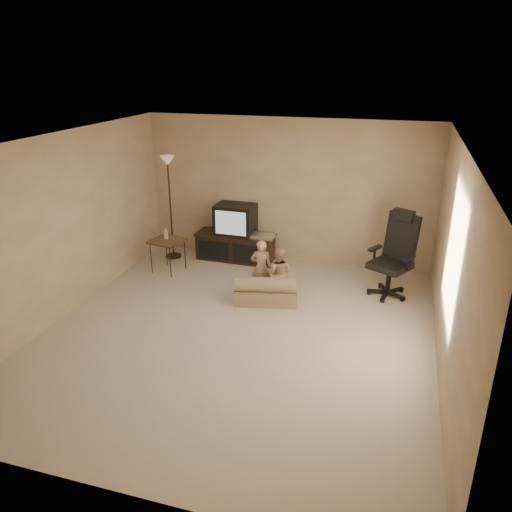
{
  "coord_description": "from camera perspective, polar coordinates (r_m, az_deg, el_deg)",
  "views": [
    {
      "loc": [
        1.87,
        -5.45,
        3.38
      ],
      "look_at": [
        0.08,
        0.6,
        0.88
      ],
      "focal_mm": 35.0,
      "sensor_mm": 36.0,
      "label": 1
    }
  ],
  "objects": [
    {
      "name": "tv_stand",
      "position": [
        8.9,
        -2.33,
        2.17
      ],
      "size": [
        1.43,
        0.56,
        1.02
      ],
      "rotation": [
        0.0,
        0.0,
        -0.03
      ],
      "color": "black",
      "rests_on": "floor"
    },
    {
      "name": "floor_lamp",
      "position": [
        8.87,
        -9.92,
        8.04
      ],
      "size": [
        0.29,
        0.29,
        1.85
      ],
      "color": "black",
      "rests_on": "floor"
    },
    {
      "name": "toddler_left",
      "position": [
        7.56,
        0.6,
        -1.33
      ],
      "size": [
        0.35,
        0.27,
        0.87
      ],
      "primitive_type": "imported",
      "rotation": [
        0.0,
        0.0,
        3.28
      ],
      "color": "tan",
      "rests_on": "floor"
    },
    {
      "name": "side_table",
      "position": [
        8.49,
        -10.13,
        1.71
      ],
      "size": [
        0.6,
        0.6,
        0.76
      ],
      "rotation": [
        0.0,
        0.0,
        -0.22
      ],
      "color": "brown",
      "rests_on": "floor"
    },
    {
      "name": "child_sofa",
      "position": [
        7.4,
        1.13,
        -4.03
      ],
      "size": [
        1.0,
        0.69,
        0.45
      ],
      "rotation": [
        0.0,
        0.0,
        0.21
      ],
      "color": "gray",
      "rests_on": "floor"
    },
    {
      "name": "toddler_right",
      "position": [
        7.43,
        2.59,
        -2.0
      ],
      "size": [
        0.41,
        0.24,
        0.81
      ],
      "primitive_type": "imported",
      "rotation": [
        0.0,
        0.0,
        3.2
      ],
      "color": "tan",
      "rests_on": "floor"
    },
    {
      "name": "floor",
      "position": [
        6.68,
        -2.13,
        -8.83
      ],
      "size": [
        5.5,
        5.5,
        0.0
      ],
      "primitive_type": "plane",
      "color": "beige",
      "rests_on": "ground"
    },
    {
      "name": "office_chair",
      "position": [
        7.81,
        15.37,
        -1.06
      ],
      "size": [
        0.82,
        0.83,
        1.31
      ],
      "rotation": [
        0.0,
        0.0,
        -0.51
      ],
      "color": "black",
      "rests_on": "floor"
    },
    {
      "name": "room_shell",
      "position": [
        6.05,
        -2.32,
        3.66
      ],
      "size": [
        5.5,
        5.5,
        5.5
      ],
      "color": "white",
      "rests_on": "floor"
    }
  ]
}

